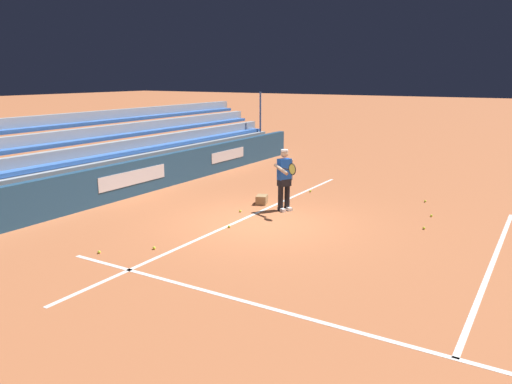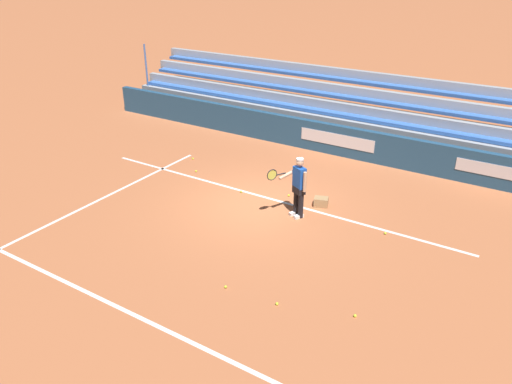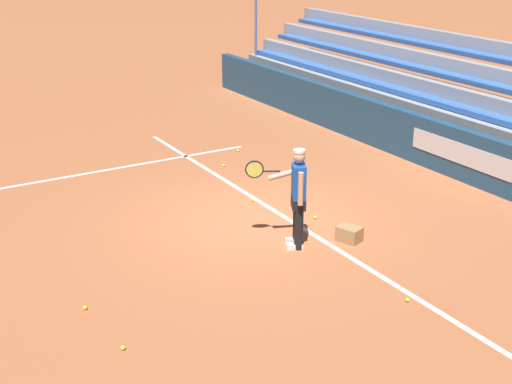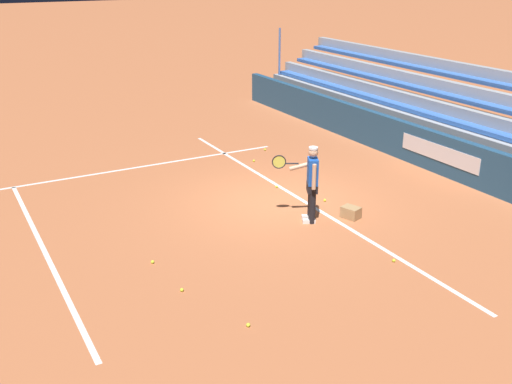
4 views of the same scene
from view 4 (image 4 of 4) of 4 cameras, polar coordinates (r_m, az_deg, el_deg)
ground_plane at (r=14.43m, az=2.33°, el=-0.89°), size 160.00×160.00×0.00m
court_baseline_white at (r=14.68m, az=4.00°, el=-0.53°), size 12.00×0.10×0.01m
court_sideline_white at (r=16.72m, az=-17.04°, el=1.31°), size 0.10×12.00×0.01m
court_service_line_white at (r=12.73m, az=-19.51°, el=-5.31°), size 8.22×0.10×0.01m
back_wall_sponsor_board at (r=17.14m, az=16.51°, el=3.78°), size 20.42×0.25×1.10m
bleacher_stand at (r=18.41m, az=20.62°, el=5.04°), size 19.40×2.40×2.95m
tennis_player at (r=13.08m, az=5.27°, el=0.84°), size 0.89×0.89×1.71m
ball_box_cardboard at (r=13.63m, az=9.02°, el=-1.93°), size 0.48×0.41×0.26m
tennis_ball_midcourt at (r=17.27m, az=-0.21°, el=3.00°), size 0.07×0.07×0.07m
tennis_ball_by_box at (r=11.69m, az=-9.82°, el=-6.58°), size 0.07×0.07×0.07m
tennis_ball_toward_net at (r=11.88m, az=12.99°, el=-6.38°), size 0.07×0.07×0.07m
tennis_ball_far_left at (r=18.31m, az=0.87°, el=4.06°), size 0.07×0.07×0.07m
tennis_ball_stray_back at (r=14.50m, az=6.56°, el=-0.78°), size 0.07×0.07×0.07m
tennis_ball_near_player at (r=15.27m, az=1.98°, el=0.51°), size 0.07×0.07×0.07m
tennis_ball_on_baseline at (r=9.70m, az=-0.75°, el=-12.55°), size 0.07×0.07×0.07m
tennis_ball_far_right at (r=10.69m, az=-7.08°, el=-9.23°), size 0.07×0.07×0.07m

